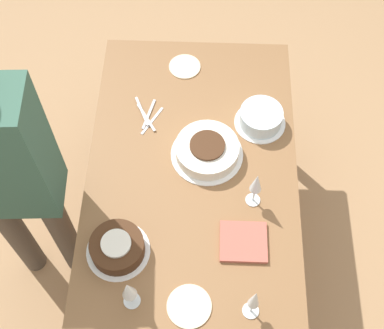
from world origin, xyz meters
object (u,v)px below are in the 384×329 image
cake_back_decorated (261,118)px  wine_glass_near (129,290)px  cake_front_chocolate (117,248)px  wine_glass_far (254,300)px  person_cutting (2,172)px  cake_center_white (207,150)px  wine_glass_extra (256,184)px

cake_back_decorated → wine_glass_near: (0.83, -0.50, 0.09)m
cake_front_chocolate → cake_back_decorated: bearing=137.9°
cake_front_chocolate → cake_back_decorated: size_ratio=1.09×
wine_glass_near → wine_glass_far: (0.02, 0.44, 0.01)m
cake_back_decorated → person_cutting: size_ratio=0.15×
cake_back_decorated → wine_glass_near: bearing=-31.1°
cake_back_decorated → person_cutting: person_cutting is taller
cake_center_white → person_cutting: (0.24, -0.77, 0.19)m
cake_center_white → person_cutting: 0.83m
cake_center_white → wine_glass_near: wine_glass_near is taller
wine_glass_near → wine_glass_far: size_ratio=0.88×
wine_glass_far → person_cutting: person_cutting is taller
cake_front_chocolate → wine_glass_extra: bearing=114.5°
wine_glass_extra → cake_back_decorated: bearing=174.1°
wine_glass_extra → cake_center_white: bearing=-137.9°
cake_front_chocolate → wine_glass_extra: wine_glass_extra is taller
cake_back_decorated → wine_glass_near: size_ratio=1.19×
cake_back_decorated → wine_glass_extra: 0.40m
wine_glass_near → cake_back_decorated: bearing=148.9°
wine_glass_extra → cake_front_chocolate: bearing=-65.5°
cake_center_white → cake_front_chocolate: cake_front_chocolate is taller
wine_glass_far → wine_glass_extra: wine_glass_far is taller
cake_front_chocolate → wine_glass_far: size_ratio=1.15×
cake_back_decorated → wine_glass_extra: size_ratio=1.11×
cake_center_white → wine_glass_near: size_ratio=1.63×
wine_glass_extra → person_cutting: 0.97m
cake_front_chocolate → wine_glass_far: (0.22, 0.51, 0.10)m
cake_center_white → cake_back_decorated: 0.29m
cake_front_chocolate → cake_back_decorated: (-0.63, 0.57, 0.00)m
cake_back_decorated → wine_glass_far: (0.85, -0.06, 0.10)m
cake_front_chocolate → wine_glass_near: bearing=20.3°
cake_center_white → wine_glass_near: bearing=-22.1°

